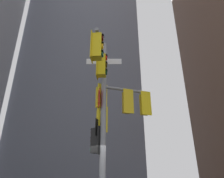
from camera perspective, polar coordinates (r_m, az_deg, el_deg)
name	(u,v)px	position (r m, az deg, el deg)	size (l,w,h in m)	color
building_mid_block	(87,49)	(37.64, -7.11, 11.16)	(15.89, 15.89, 45.12)	slate
signal_pole_assembly	(108,103)	(8.72, -1.03, -3.97)	(3.02, 3.30, 7.40)	gray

